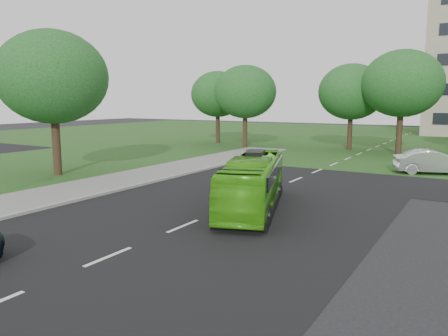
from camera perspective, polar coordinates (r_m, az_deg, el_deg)
name	(u,v)px	position (r m, az deg, el deg)	size (l,w,h in m)	color
ground	(210,215)	(19.09, -1.81, -6.19)	(160.00, 160.00, 0.00)	black
street_surfaces	(346,157)	(39.94, 15.62, 1.38)	(120.00, 120.00, 0.15)	black
tree_park_a	(245,92)	(46.28, 2.80, 9.90)	(6.50, 6.50, 8.64)	black
tree_park_b	(352,92)	(46.20, 16.32, 9.52)	(6.59, 6.59, 8.63)	black
tree_park_c	(402,84)	(43.57, 22.25, 10.16)	(7.19, 7.19, 9.56)	black
tree_park_f	(218,94)	(51.80, -0.82, 9.61)	(6.28, 6.28, 8.39)	black
tree_side_near	(52,77)	(31.12, -21.49, 10.96)	(7.15, 7.15, 9.50)	black
bus	(253,183)	(20.09, 3.78, -1.93)	(2.02, 8.65, 2.41)	#48B217
sedan	(433,162)	(32.90, 25.62, 0.72)	(1.73, 4.97, 1.64)	silver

